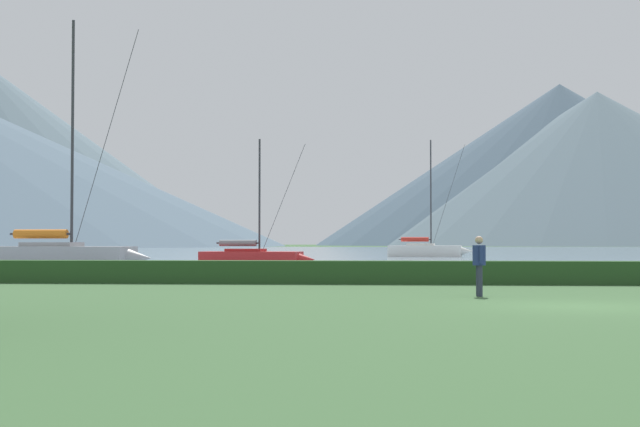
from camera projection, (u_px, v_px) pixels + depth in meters
ground_plane at (577, 306)px, 20.95m from camera, size 1000.00×1000.00×0.00m
harbor_water at (416, 251)px, 157.46m from camera, size 320.00×246.00×0.00m
hedge_line at (513, 273)px, 31.92m from camera, size 80.00×1.20×0.82m
sailboat_slip_1 at (62, 255)px, 49.47m from camera, size 9.28×3.30×13.66m
sailboat_slip_2 at (426, 250)px, 91.42m from camera, size 8.55×3.55×11.81m
sailboat_slip_3 at (253, 258)px, 53.45m from camera, size 6.93×2.84×7.56m
person_seated_viewer at (479, 261)px, 24.84m from camera, size 0.36×0.57×1.65m
distant_hill_west_ridge at (560, 164)px, 414.27m from camera, size 224.36×224.36×73.90m
distant_hill_central_peak at (598, 168)px, 389.41m from camera, size 212.85×212.85×66.25m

